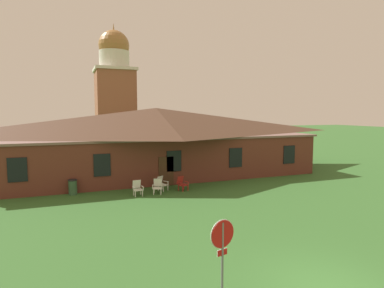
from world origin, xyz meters
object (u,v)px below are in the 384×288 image
Objects in this scene: lawn_chair_by_porch at (137,188)px; trash_bin at (73,187)px; lawn_chair_near_door at (158,186)px; lawn_chair_left_end at (162,183)px; lawn_chair_middle at (182,183)px; stop_sign at (222,245)px.

lawn_chair_by_porch is 0.98× the size of trash_bin.
lawn_chair_near_door is at bearing 0.32° from lawn_chair_by_porch.
lawn_chair_by_porch is at bearing -179.68° from lawn_chair_near_door.
lawn_chair_left_end is (1.80, 0.76, 0.00)m from lawn_chair_by_porch.
lawn_chair_middle is at bearing -11.73° from trash_bin.
trash_bin is (-3.66, 14.08, -1.17)m from stop_sign.
lawn_chair_middle is 7.04m from trash_bin.
lawn_chair_near_door is (1.46, 12.40, -1.16)m from stop_sign.
lawn_chair_near_door and lawn_chair_middle have the same top height.
lawn_chair_left_end is (0.49, 0.75, 0.00)m from lawn_chair_near_door.
lawn_chair_left_end is 5.69m from trash_bin.
stop_sign is 2.47× the size of lawn_chair_near_door.
stop_sign is at bearing -104.31° from lawn_chair_middle.
trash_bin reaches higher than lawn_chair_by_porch.
lawn_chair_by_porch is at bearing 89.30° from stop_sign.
trash_bin is (-5.13, 1.68, -0.00)m from lawn_chair_near_door.
trash_bin is at bearing 156.14° from lawn_chair_by_porch.
stop_sign is 13.34m from lawn_chair_left_end.
stop_sign is at bearing -98.44° from lawn_chair_left_end.
trash_bin is at bearing 168.27° from lawn_chair_middle.
stop_sign reaches higher than lawn_chair_by_porch.
lawn_chair_left_end and lawn_chair_middle have the same top height.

